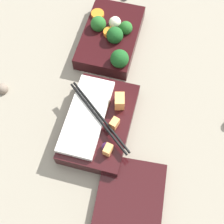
{
  "coord_description": "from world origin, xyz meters",
  "views": [
    {
      "loc": [
        0.39,
        0.11,
        0.64
      ],
      "look_at": [
        0.1,
        0.03,
        0.04
      ],
      "focal_mm": 50.0,
      "sensor_mm": 36.0,
      "label": 1
    }
  ],
  "objects": [
    {
      "name": "ground_plane",
      "position": [
        0.0,
        0.0,
        0.0
      ],
      "size": [
        3.0,
        3.0,
        0.0
      ],
      "primitive_type": "plane",
      "color": "gray"
    },
    {
      "name": "bento_tray_vegetable",
      "position": [
        -0.11,
        -0.02,
        0.02
      ],
      "size": [
        0.21,
        0.14,
        0.07
      ],
      "color": "black",
      "rests_on": "ground_plane"
    },
    {
      "name": "bento_tray_rice",
      "position": [
        0.13,
        0.01,
        0.02
      ],
      "size": [
        0.21,
        0.17,
        0.07
      ],
      "color": "black",
      "rests_on": "ground_plane"
    },
    {
      "name": "bento_lid",
      "position": [
        0.29,
        0.11,
        0.01
      ],
      "size": [
        0.22,
        0.15,
        0.02
      ],
      "primitive_type": "cube",
      "rotation": [
        0.0,
        0.0,
        0.08
      ],
      "color": "black",
      "rests_on": "ground_plane"
    },
    {
      "name": "pebble_0",
      "position": [
        0.09,
        -0.24,
        0.01
      ],
      "size": [
        0.03,
        0.03,
        0.03
      ],
      "primitive_type": "sphere",
      "color": "#7A6B5B",
      "rests_on": "ground_plane"
    }
  ]
}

